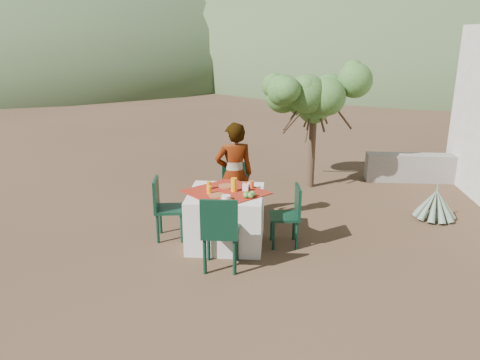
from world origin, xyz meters
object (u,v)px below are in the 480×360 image
object	(u,v)px
agave	(435,205)
chair_far	(236,188)
person	(234,175)
chair_left	(164,206)
table	(226,217)
shrub_tree	(317,101)
chair_right	(290,213)
chair_near	(220,230)
juice_pitcher	(234,185)

from	to	relation	value
agave	chair_far	bearing A→B (deg)	-176.53
person	agave	distance (m)	3.25
chair_left	chair_far	bearing A→B (deg)	-54.28
table	agave	xyz separation A→B (m)	(3.22, 1.17, -0.14)
shrub_tree	agave	size ratio (longest dim) A/B	2.96
person	shrub_tree	world-z (taller)	shrub_tree
chair_far	person	bearing A→B (deg)	-102.48
chair_right	person	size ratio (longest dim) A/B	0.54
chair_right	shrub_tree	bearing A→B (deg)	163.32
chair_near	juice_pitcher	xyz separation A→B (m)	(0.09, 0.85, 0.31)
chair_far	agave	bearing A→B (deg)	-9.57
chair_near	agave	size ratio (longest dim) A/B	1.40
shrub_tree	chair_far	bearing A→B (deg)	-127.75
chair_left	shrub_tree	xyz separation A→B (m)	(2.30, 2.64, 1.14)
person	juice_pitcher	xyz separation A→B (m)	(0.06, -0.66, 0.06)
chair_far	person	xyz separation A→B (m)	(0.00, -0.29, 0.31)
chair_far	chair_near	bearing A→B (deg)	-103.92
chair_near	chair_right	bearing A→B (deg)	-137.61
table	shrub_tree	size ratio (longest dim) A/B	0.63
chair_near	person	size ratio (longest dim) A/B	0.61
chair_far	chair_near	xyz separation A→B (m)	(-0.03, -1.79, 0.05)
table	juice_pitcher	bearing A→B (deg)	14.27
shrub_tree	juice_pitcher	size ratio (longest dim) A/B	10.97
person	juice_pitcher	size ratio (longest dim) A/B	8.46
table	juice_pitcher	xyz separation A→B (m)	(0.11, 0.03, 0.48)
table	juice_pitcher	distance (m)	0.49
agave	juice_pitcher	xyz separation A→B (m)	(-3.11, -1.14, 0.62)
agave	person	bearing A→B (deg)	-171.42
chair_left	person	bearing A→B (deg)	-65.09
chair_far	chair_right	xyz separation A→B (m)	(0.84, -0.97, -0.02)
shrub_tree	juice_pitcher	xyz separation A→B (m)	(-1.30, -2.70, -0.78)
table	chair_near	size ratio (longest dim) A/B	1.33
chair_far	chair_right	bearing A→B (deg)	-62.26
chair_near	chair_left	distance (m)	1.29
chair_near	juice_pitcher	distance (m)	0.91
chair_left	agave	xyz separation A→B (m)	(4.11, 1.08, -0.26)
chair_right	shrub_tree	xyz separation A→B (m)	(0.52, 2.72, 1.16)
chair_near	shrub_tree	xyz separation A→B (m)	(1.39, 3.55, 1.10)
chair_near	chair_right	size ratio (longest dim) A/B	1.14
juice_pitcher	chair_left	bearing A→B (deg)	176.68
chair_left	shrub_tree	world-z (taller)	shrub_tree
chair_near	shrub_tree	distance (m)	3.96
table	chair_near	distance (m)	0.84
chair_far	juice_pitcher	distance (m)	1.01
agave	chair_near	bearing A→B (deg)	-148.18
person	shrub_tree	bearing A→B (deg)	-141.00
chair_near	juice_pitcher	bearing A→B (deg)	-97.27
chair_far	chair_right	distance (m)	1.28
person	agave	xyz separation A→B (m)	(3.17, 0.48, -0.57)
agave	juice_pitcher	distance (m)	3.37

